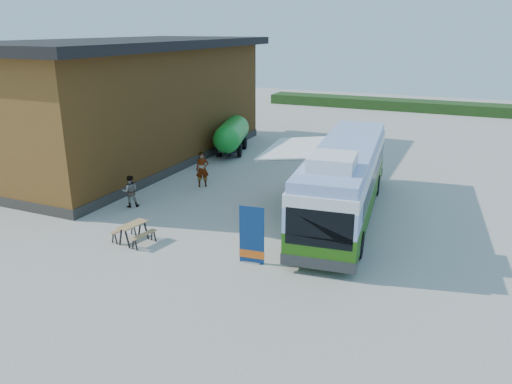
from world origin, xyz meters
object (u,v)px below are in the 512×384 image
at_px(banner, 252,240).
at_px(slurry_tanker, 232,134).
at_px(bus, 345,178).
at_px(person_b, 130,191).
at_px(picnic_table, 133,229).
at_px(person_a, 202,169).

xyz_separation_m(banner, slurry_tanker, (-8.22, 14.81, 0.38)).
bearing_deg(bus, banner, -113.47).
distance_m(bus, person_b, 10.10).
distance_m(picnic_table, person_a, 7.64).
height_order(picnic_table, person_a, person_a).
xyz_separation_m(bus, banner, (-1.83, -5.97, -0.92)).
bearing_deg(person_b, banner, 121.82).
height_order(person_a, slurry_tanker, slurry_tanker).
xyz_separation_m(picnic_table, person_b, (-2.71, 3.36, 0.19)).
height_order(banner, picnic_table, banner).
xyz_separation_m(bus, picnic_table, (-6.92, -6.20, -1.23)).
distance_m(bus, banner, 6.31).
height_order(banner, person_b, banner).
height_order(person_b, slurry_tanker, slurry_tanker).
height_order(picnic_table, person_b, person_b).
relative_size(picnic_table, slurry_tanker, 0.27).
bearing_deg(picnic_table, person_a, 107.54).
distance_m(bus, slurry_tanker, 13.40).
bearing_deg(person_a, slurry_tanker, 66.98).
relative_size(person_a, slurry_tanker, 0.33).
bearing_deg(slurry_tanker, banner, -77.90).
distance_m(person_a, person_b, 4.47).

